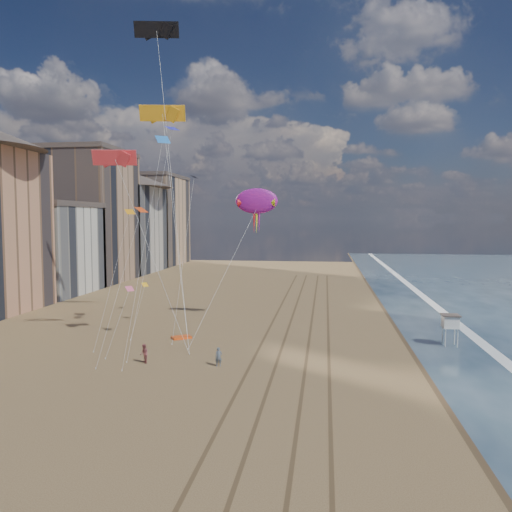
{
  "coord_description": "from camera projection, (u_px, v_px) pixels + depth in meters",
  "views": [
    {
      "loc": [
        5.74,
        -31.89,
        13.89
      ],
      "look_at": [
        -2.34,
        26.0,
        9.5
      ],
      "focal_mm": 35.0,
      "sensor_mm": 36.0,
      "label": 1
    }
  ],
  "objects": [
    {
      "name": "kite_flyer_b",
      "position": [
        144.0,
        354.0,
        47.9
      ],
      "size": [
        1.1,
        1.15,
        1.86
      ],
      "primitive_type": "imported",
      "rotation": [
        0.0,
        0.0,
        -0.94
      ],
      "color": "#984D4E",
      "rests_on": "ground"
    },
    {
      "name": "kite_flyer_a",
      "position": [
        219.0,
        357.0,
        46.91
      ],
      "size": [
        0.76,
        0.62,
        1.8
      ],
      "primitive_type": "imported",
      "rotation": [
        0.0,
        0.0,
        0.33
      ],
      "color": "slate",
      "rests_on": "ground"
    },
    {
      "name": "foam",
      "position": [
        451.0,
        318.0,
        69.63
      ],
      "size": [
        260.0,
        260.0,
        0.0
      ],
      "primitive_type": "plane",
      "color": "white",
      "rests_on": "ground"
    },
    {
      "name": "wet_sand",
      "position": [
        420.0,
        317.0,
        70.21
      ],
      "size": [
        260.0,
        260.0,
        0.0
      ],
      "primitive_type": "plane",
      "color": "#42301E",
      "rests_on": "ground"
    },
    {
      "name": "grounded_kite",
      "position": [
        181.0,
        337.0,
        57.9
      ],
      "size": [
        2.54,
        2.33,
        0.24
      ],
      "primitive_type": "cube",
      "rotation": [
        0.0,
        0.0,
        0.59
      ],
      "color": "#F34E14",
      "rests_on": "ground"
    },
    {
      "name": "show_kite",
      "position": [
        257.0,
        201.0,
        65.55
      ],
      "size": [
        5.18,
        8.02,
        21.85
      ],
      "color": "#97178E",
      "rests_on": "ground"
    },
    {
      "name": "tracks",
      "position": [
        299.0,
        329.0,
        62.6
      ],
      "size": [
        7.68,
        120.0,
        0.01
      ],
      "color": "brown",
      "rests_on": "ground"
    },
    {
      "name": "buildings",
      "position": [
        75.0,
        220.0,
        103.39
      ],
      "size": [
        34.72,
        131.35,
        29.0
      ],
      "color": "#C6B284",
      "rests_on": "ground"
    },
    {
      "name": "small_kites",
      "position": [
        155.0,
        189.0,
        56.95
      ],
      "size": [
        9.23,
        16.13,
        19.48
      ],
      "color": "orange",
      "rests_on": "ground"
    },
    {
      "name": "ground",
      "position": [
        237.0,
        427.0,
        33.33
      ],
      "size": [
        260.0,
        260.0,
        0.0
      ],
      "primitive_type": "plane",
      "color": "brown",
      "rests_on": "ground"
    },
    {
      "name": "parafoils",
      "position": [
        149.0,
        95.0,
        60.64
      ],
      "size": [
        7.47,
        12.89,
        18.07
      ],
      "color": "black",
      "rests_on": "ground"
    },
    {
      "name": "lifeguard_stand",
      "position": [
        450.0,
        322.0,
        54.36
      ],
      "size": [
        1.91,
        1.91,
        3.44
      ],
      "color": "silver",
      "rests_on": "ground"
    }
  ]
}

